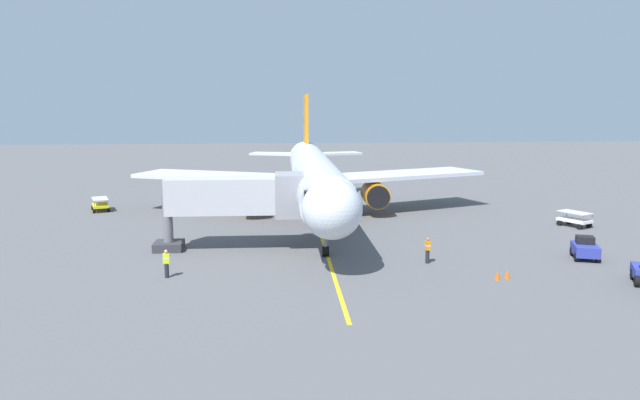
{
  "coord_description": "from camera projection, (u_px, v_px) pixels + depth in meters",
  "views": [
    {
      "loc": [
        3.6,
        52.69,
        10.03
      ],
      "look_at": [
        -0.35,
        9.6,
        3.0
      ],
      "focal_mm": 32.03,
      "sensor_mm": 36.0,
      "label": 1
    }
  ],
  "objects": [
    {
      "name": "apron_lead_in_line",
      "position": [
        320.0,
        232.0,
        46.29
      ],
      "size": [
        1.1,
        40.0,
        0.01
      ],
      "primitive_type": "cube",
      "rotation": [
        0.0,
        0.0,
        -0.02
      ],
      "color": "yellow",
      "rests_on": "ground"
    },
    {
      "name": "baggage_cart_near_nose",
      "position": [
        100.0,
        204.0,
        55.8
      ],
      "size": [
        2.26,
        2.92,
        1.27
      ],
      "color": "yellow",
      "rests_on": "ground"
    },
    {
      "name": "ground_crew_marshaller",
      "position": [
        166.0,
        263.0,
        33.87
      ],
      "size": [
        0.42,
        0.28,
        1.71
      ],
      "color": "#23232D",
      "rests_on": "ground"
    },
    {
      "name": "ground_crew_wing_walker",
      "position": [
        428.0,
        250.0,
        37.03
      ],
      "size": [
        0.3,
        0.43,
        1.71
      ],
      "color": "#23232D",
      "rests_on": "ground"
    },
    {
      "name": "tug_starboard_side",
      "position": [
        585.0,
        249.0,
        38.13
      ],
      "size": [
        2.19,
        2.67,
        1.5
      ],
      "color": "#2D3899",
      "rests_on": "ground"
    },
    {
      "name": "safety_cone_nose_right",
      "position": [
        497.0,
        275.0,
        33.56
      ],
      "size": [
        0.32,
        0.32,
        0.55
      ],
      "primitive_type": "cone",
      "color": "#F2590F",
      "rests_on": "ground"
    },
    {
      "name": "airplane",
      "position": [
        314.0,
        175.0,
        51.83
      ],
      "size": [
        34.8,
        40.27,
        11.5
      ],
      "color": "silver",
      "rests_on": "ground"
    },
    {
      "name": "safety_cone_nose_left",
      "position": [
        507.0,
        274.0,
        33.82
      ],
      "size": [
        0.32,
        0.32,
        0.55
      ],
      "primitive_type": "cone",
      "color": "#F2590F",
      "rests_on": "ground"
    },
    {
      "name": "baggage_cart_rear_apron",
      "position": [
        574.0,
        219.0,
        48.48
      ],
      "size": [
        2.44,
        2.95,
        1.27
      ],
      "color": "white",
      "rests_on": "ground"
    },
    {
      "name": "jet_bridge",
      "position": [
        247.0,
        197.0,
        40.39
      ],
      "size": [
        11.43,
        3.26,
        5.4
      ],
      "color": "#B7B7BC",
      "rests_on": "ground"
    },
    {
      "name": "ground_plane",
      "position": [
        307.0,
        215.0,
        53.72
      ],
      "size": [
        220.0,
        220.0,
        0.0
      ],
      "primitive_type": "plane",
      "color": "#565659"
    }
  ]
}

